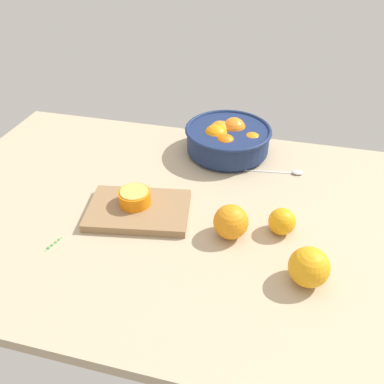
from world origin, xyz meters
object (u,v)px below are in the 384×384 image
Objects in this scene: fruit_bowl at (228,139)px; loose_orange_3 at (282,221)px; cutting_board at (139,210)px; loose_orange_1 at (231,222)px; spoon at (283,172)px; loose_orange_0 at (309,267)px; orange_half_0 at (135,197)px.

loose_orange_3 is (19.00, -33.36, -1.74)cm from fruit_bowl.
cutting_board is at bearing -177.08° from loose_orange_3.
loose_orange_1 is at bearing -79.02° from fruit_bowl.
loose_orange_3 is 0.38× the size of spoon.
spoon is (-7.21, 40.03, -3.86)cm from loose_orange_0.
loose_orange_3 reaches higher than spoon.
loose_orange_0 is 1.30× the size of loose_orange_3.
loose_orange_0 reaches higher than orange_half_0.
loose_orange_3 is (-6.20, 14.19, -1.00)cm from loose_orange_0.
fruit_bowl is at bearing 117.93° from loose_orange_0.
loose_orange_3 is 26.02cm from spoon.
cutting_board is at bearing 163.62° from loose_orange_0.
loose_orange_1 is 12.46cm from loose_orange_3.
fruit_bowl reaches higher than orange_half_0.
orange_half_0 is at bearing -143.83° from spoon.
fruit_bowl is 3.20× the size of loose_orange_1.
fruit_bowl is 39.21cm from cutting_board.
orange_half_0 is at bearing 172.05° from loose_orange_1.
loose_orange_3 is at bearing 113.61° from loose_orange_0.
orange_half_0 is (-18.09, -33.91, -0.93)cm from fruit_bowl.
loose_orange_1 is 0.48× the size of spoon.
fruit_bowl reaches higher than cutting_board.
orange_half_0 is 0.98× the size of loose_orange_1.
loose_orange_0 is at bearing -29.39° from loose_orange_1.
orange_half_0 reaches higher than cutting_board.
loose_orange_0 reaches higher than cutting_board.
loose_orange_0 is 20.59cm from loose_orange_1.
loose_orange_3 is (35.85, 1.83, 2.21)cm from cutting_board.
cutting_board is 43.94cm from loose_orange_0.
fruit_bowl reaches higher than loose_orange_1.
loose_orange_0 is at bearing -16.38° from cutting_board.
loose_orange_1 is 32.01cm from spoon.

